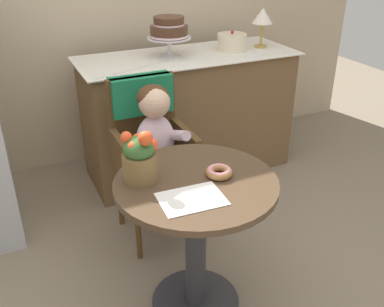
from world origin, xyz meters
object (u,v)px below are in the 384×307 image
Objects in this scene: donut_front at (219,172)px; round_layer_cake at (232,42)px; wicker_chair at (148,133)px; flower_vase at (140,156)px; cafe_table at (196,220)px; table_lamp at (262,17)px; seated_child at (158,137)px; tiered_cake_stand at (169,30)px.

donut_front is 1.54m from round_layer_cake.
flower_vase is (-0.25, -0.61, 0.19)m from wicker_chair.
round_layer_cake reaches higher than cafe_table.
cafe_table is 1.64m from round_layer_cake.
round_layer_cake is at bearing 176.82° from table_lamp.
flower_vase is at bearing 152.26° from cafe_table.
wicker_chair is at bearing -146.31° from round_layer_cake.
table_lamp is (1.03, 1.29, 0.38)m from donut_front.
round_layer_cake reaches higher than seated_child.
round_layer_cake is (0.79, 1.30, 0.22)m from donut_front.
round_layer_cake is at bearing 55.32° from cafe_table.
flower_vase reaches higher than wicker_chair.
tiered_cake_stand is at bearing 179.26° from round_layer_cake.
donut_front is 0.56× the size of round_layer_cake.
donut_front is 0.48× the size of flower_vase.
seated_child is (0.00, -0.16, 0.04)m from wicker_chair.
round_layer_cake is (0.90, 1.29, 0.45)m from cafe_table.
table_lamp is (1.35, 1.17, 0.29)m from flower_vase.
seated_child is (0.03, 0.56, 0.17)m from cafe_table.
donut_front is at bearing -102.99° from tiered_cake_stand.
donut_front reaches higher than cafe_table.
seated_child is 1.39m from table_lamp.
cafe_table is at bearing -93.32° from wicker_chair.
donut_front is at bearing -121.16° from round_layer_cake.
cafe_table is 0.73m from wicker_chair.
table_lamp is at bearing 48.44° from cafe_table.
flower_vase is 0.82× the size of tiered_cake_stand.
donut_front is 0.42× the size of table_lamp.
cafe_table is 3.39× the size of round_layer_cake.
flower_vase is at bearing -118.52° from seated_child.
tiered_cake_stand is (0.30, 1.31, 0.34)m from donut_front.
round_layer_cake is at bearing 40.28° from seated_child.
round_layer_cake is at bearing 46.88° from flower_vase.
cafe_table is 0.75× the size of wicker_chair.
seated_child is 1.16m from round_layer_cake.
cafe_table is 2.53× the size of table_lamp.
wicker_chair is 3.18× the size of tiered_cake_stand.
tiered_cake_stand is (0.38, 0.74, 0.41)m from seated_child.
seated_child is 0.54m from flower_vase.
table_lamp reaches higher than round_layer_cake.
wicker_chair is at bearing 87.32° from cafe_table.
seated_child is 3.42× the size of round_layer_cake.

